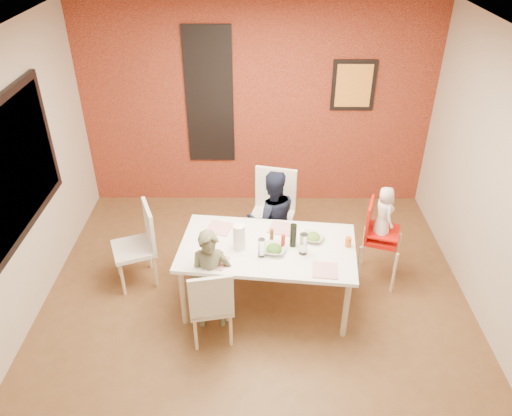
{
  "coord_description": "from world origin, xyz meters",
  "views": [
    {
      "loc": [
        0.03,
        -3.84,
        3.67
      ],
      "look_at": [
        0.0,
        0.3,
        1.05
      ],
      "focal_mm": 35.0,
      "sensor_mm": 36.0,
      "label": 1
    }
  ],
  "objects_px": {
    "dining_table": "(267,251)",
    "chair_near": "(211,303)",
    "chair_far": "(273,208)",
    "child_near": "(211,281)",
    "child_far": "(272,219)",
    "toddler": "(384,213)",
    "paper_towel_roll": "(239,237)",
    "high_chair": "(378,235)",
    "chair_left": "(140,241)",
    "wine_bottle": "(293,235)"
  },
  "relations": [
    {
      "from": "dining_table",
      "to": "chair_near",
      "type": "height_order",
      "value": "chair_near"
    },
    {
      "from": "chair_far",
      "to": "child_near",
      "type": "xyz_separation_m",
      "value": [
        -0.62,
        -1.25,
        -0.03
      ]
    },
    {
      "from": "chair_near",
      "to": "chair_far",
      "type": "bearing_deg",
      "value": -122.72
    },
    {
      "from": "child_far",
      "to": "toddler",
      "type": "xyz_separation_m",
      "value": [
        1.15,
        -0.3,
        0.28
      ]
    },
    {
      "from": "child_near",
      "to": "toddler",
      "type": "xyz_separation_m",
      "value": [
        1.75,
        0.7,
        0.32
      ]
    },
    {
      "from": "toddler",
      "to": "child_far",
      "type": "bearing_deg",
      "value": 60.88
    },
    {
      "from": "paper_towel_roll",
      "to": "high_chair",
      "type": "bearing_deg",
      "value": 16.25
    },
    {
      "from": "chair_left",
      "to": "paper_towel_roll",
      "type": "height_order",
      "value": "paper_towel_roll"
    },
    {
      "from": "child_far",
      "to": "chair_near",
      "type": "bearing_deg",
      "value": 55.79
    },
    {
      "from": "dining_table",
      "to": "paper_towel_roll",
      "type": "xyz_separation_m",
      "value": [
        -0.28,
        -0.03,
        0.2
      ]
    },
    {
      "from": "dining_table",
      "to": "high_chair",
      "type": "bearing_deg",
      "value": 18.4
    },
    {
      "from": "chair_near",
      "to": "toddler",
      "type": "distance_m",
      "value": 2.01
    },
    {
      "from": "chair_far",
      "to": "child_near",
      "type": "distance_m",
      "value": 1.4
    },
    {
      "from": "wine_bottle",
      "to": "child_near",
      "type": "bearing_deg",
      "value": -157.21
    },
    {
      "from": "chair_far",
      "to": "high_chair",
      "type": "distance_m",
      "value": 1.23
    },
    {
      "from": "wine_bottle",
      "to": "dining_table",
      "type": "bearing_deg",
      "value": -177.83
    },
    {
      "from": "dining_table",
      "to": "high_chair",
      "type": "xyz_separation_m",
      "value": [
        1.18,
        0.39,
        -0.07
      ]
    },
    {
      "from": "toddler",
      "to": "paper_towel_roll",
      "type": "bearing_deg",
      "value": 90.97
    },
    {
      "from": "chair_near",
      "to": "child_near",
      "type": "distance_m",
      "value": 0.24
    },
    {
      "from": "chair_near",
      "to": "wine_bottle",
      "type": "xyz_separation_m",
      "value": [
        0.77,
        0.57,
        0.36
      ]
    },
    {
      "from": "chair_near",
      "to": "paper_towel_roll",
      "type": "xyz_separation_m",
      "value": [
        0.25,
        0.53,
        0.37
      ]
    },
    {
      "from": "chair_far",
      "to": "toddler",
      "type": "bearing_deg",
      "value": -12.6
    },
    {
      "from": "paper_towel_roll",
      "to": "chair_left",
      "type": "bearing_deg",
      "value": 160.55
    },
    {
      "from": "child_near",
      "to": "chair_near",
      "type": "bearing_deg",
      "value": -89.77
    },
    {
      "from": "child_near",
      "to": "paper_towel_roll",
      "type": "bearing_deg",
      "value": 44.67
    },
    {
      "from": "chair_near",
      "to": "chair_left",
      "type": "xyz_separation_m",
      "value": [
        -0.83,
        0.91,
        0.04
      ]
    },
    {
      "from": "chair_far",
      "to": "child_far",
      "type": "relative_size",
      "value": 0.88
    },
    {
      "from": "high_chair",
      "to": "child_near",
      "type": "relative_size",
      "value": 0.89
    },
    {
      "from": "high_chair",
      "to": "wine_bottle",
      "type": "relative_size",
      "value": 3.92
    },
    {
      "from": "chair_left",
      "to": "child_near",
      "type": "relative_size",
      "value": 0.85
    },
    {
      "from": "child_far",
      "to": "toddler",
      "type": "bearing_deg",
      "value": 156.51
    },
    {
      "from": "chair_far",
      "to": "child_near",
      "type": "relative_size",
      "value": 0.95
    },
    {
      "from": "chair_near",
      "to": "chair_far",
      "type": "height_order",
      "value": "chair_far"
    },
    {
      "from": "child_far",
      "to": "wine_bottle",
      "type": "relative_size",
      "value": 4.78
    },
    {
      "from": "dining_table",
      "to": "chair_far",
      "type": "height_order",
      "value": "chair_far"
    },
    {
      "from": "chair_far",
      "to": "paper_towel_roll",
      "type": "height_order",
      "value": "chair_far"
    },
    {
      "from": "chair_near",
      "to": "toddler",
      "type": "relative_size",
      "value": 1.46
    },
    {
      "from": "high_chair",
      "to": "child_near",
      "type": "distance_m",
      "value": 1.87
    },
    {
      "from": "toddler",
      "to": "chair_far",
      "type": "bearing_deg",
      "value": 49.5
    },
    {
      "from": "dining_table",
      "to": "wine_bottle",
      "type": "bearing_deg",
      "value": 2.17
    },
    {
      "from": "chair_near",
      "to": "child_far",
      "type": "relative_size",
      "value": 0.73
    },
    {
      "from": "chair_far",
      "to": "paper_towel_roll",
      "type": "distance_m",
      "value": 1.06
    },
    {
      "from": "toddler",
      "to": "dining_table",
      "type": "bearing_deg",
      "value": 92.93
    },
    {
      "from": "child_far",
      "to": "paper_towel_roll",
      "type": "bearing_deg",
      "value": 55.75
    },
    {
      "from": "toddler",
      "to": "wine_bottle",
      "type": "distance_m",
      "value": 1.03
    },
    {
      "from": "chair_left",
      "to": "child_near",
      "type": "xyz_separation_m",
      "value": [
        0.81,
        -0.67,
        0.03
      ]
    },
    {
      "from": "chair_near",
      "to": "chair_far",
      "type": "xyz_separation_m",
      "value": [
        0.61,
        1.49,
        0.09
      ]
    },
    {
      "from": "dining_table",
      "to": "high_chair",
      "type": "distance_m",
      "value": 1.25
    },
    {
      "from": "high_chair",
      "to": "toddler",
      "type": "xyz_separation_m",
      "value": [
        0.02,
        -0.01,
        0.29
      ]
    },
    {
      "from": "chair_left",
      "to": "child_far",
      "type": "distance_m",
      "value": 1.45
    }
  ]
}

